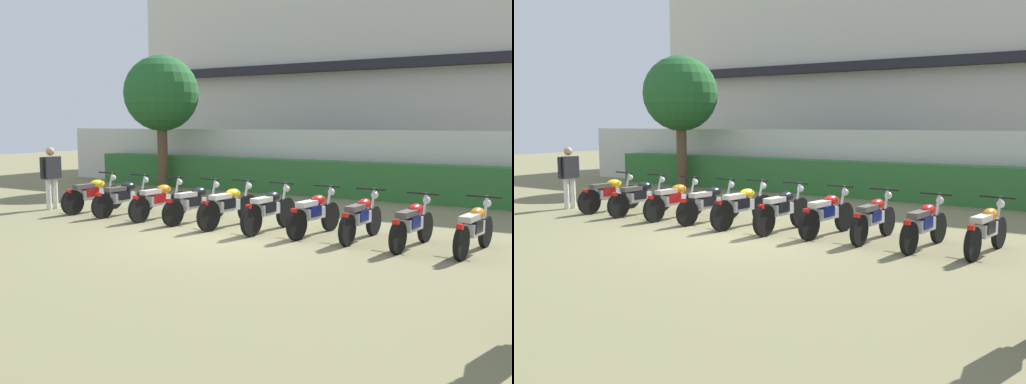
{
  "view_description": "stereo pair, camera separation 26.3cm",
  "coord_description": "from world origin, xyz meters",
  "views": [
    {
      "loc": [
        6.07,
        -9.16,
        2.18
      ],
      "look_at": [
        0.0,
        1.12,
        0.74
      ],
      "focal_mm": 40.05,
      "sensor_mm": 36.0,
      "label": 1
    },
    {
      "loc": [
        6.3,
        -9.02,
        2.18
      ],
      "look_at": [
        0.0,
        1.12,
        0.74
      ],
      "focal_mm": 40.05,
      "sensor_mm": 36.0,
      "label": 2
    }
  ],
  "objects": [
    {
      "name": "motorcycle_in_row_2",
      "position": [
        -2.42,
        0.86,
        0.44
      ],
      "size": [
        0.6,
        1.88,
        0.95
      ],
      "rotation": [
        0.0,
        0.0,
        1.5
      ],
      "color": "black",
      "rests_on": "ground"
    },
    {
      "name": "inspector_person",
      "position": [
        -5.76,
        0.63,
        0.93
      ],
      "size": [
        0.22,
        0.65,
        1.58
      ],
      "color": "silver",
      "rests_on": "ground"
    },
    {
      "name": "motorcycle_in_row_5",
      "position": [
        0.5,
        0.79,
        0.46
      ],
      "size": [
        0.6,
        1.89,
        0.97
      ],
      "rotation": [
        0.0,
        0.0,
        1.5
      ],
      "color": "black",
      "rests_on": "ground"
    },
    {
      "name": "parked_car",
      "position": [
        -2.82,
        9.85,
        0.94
      ],
      "size": [
        4.71,
        2.58,
        1.89
      ],
      "rotation": [
        0.0,
        0.0,
        0.14
      ],
      "color": "navy",
      "rests_on": "ground"
    },
    {
      "name": "motorcycle_in_row_6",
      "position": [
        1.46,
        0.88,
        0.45
      ],
      "size": [
        0.6,
        1.82,
        0.95
      ],
      "rotation": [
        0.0,
        0.0,
        1.44
      ],
      "color": "black",
      "rests_on": "ground"
    },
    {
      "name": "motorcycle_in_row_8",
      "position": [
        3.41,
        0.74,
        0.44
      ],
      "size": [
        0.6,
        1.79,
        0.94
      ],
      "rotation": [
        0.0,
        0.0,
        1.45
      ],
      "color": "black",
      "rests_on": "ground"
    },
    {
      "name": "building",
      "position": [
        0.0,
        15.37,
        4.16
      ],
      "size": [
        25.35,
        6.5,
        8.33
      ],
      "color": "beige",
      "rests_on": "ground"
    },
    {
      "name": "tree_near_inspector",
      "position": [
        -6.5,
        5.89,
        3.15
      ],
      "size": [
        2.52,
        2.52,
        4.44
      ],
      "color": "brown",
      "rests_on": "ground"
    },
    {
      "name": "motorcycle_in_row_4",
      "position": [
        -0.49,
        0.81,
        0.46
      ],
      "size": [
        0.6,
        1.92,
        0.97
      ],
      "rotation": [
        0.0,
        0.0,
        1.45
      ],
      "color": "black",
      "rests_on": "ground"
    },
    {
      "name": "motorcycle_in_row_3",
      "position": [
        -1.44,
        0.9,
        0.44
      ],
      "size": [
        0.61,
        1.89,
        0.94
      ],
      "rotation": [
        0.0,
        0.0,
        1.43
      ],
      "color": "black",
      "rests_on": "ground"
    },
    {
      "name": "motorcycle_in_row_1",
      "position": [
        -3.51,
        0.87,
        0.44
      ],
      "size": [
        0.6,
        1.91,
        0.95
      ],
      "rotation": [
        0.0,
        0.0,
        1.48
      ],
      "color": "black",
      "rests_on": "ground"
    },
    {
      "name": "compound_wall",
      "position": [
        0.0,
        7.34,
        0.99
      ],
      "size": [
        24.08,
        0.3,
        1.98
      ],
      "primitive_type": "cube",
      "color": "silver",
      "rests_on": "ground"
    },
    {
      "name": "motorcycle_in_row_9",
      "position": [
        4.43,
        0.83,
        0.44
      ],
      "size": [
        0.6,
        1.82,
        0.94
      ],
      "rotation": [
        0.0,
        0.0,
        1.44
      ],
      "color": "black",
      "rests_on": "ground"
    },
    {
      "name": "ground",
      "position": [
        0.0,
        0.0,
        0.0
      ],
      "size": [
        60.0,
        60.0,
        0.0
      ],
      "primitive_type": "plane",
      "color": "olive"
    },
    {
      "name": "hedge_row",
      "position": [
        0.0,
        6.64,
        0.53
      ],
      "size": [
        19.26,
        0.7,
        1.06
      ],
      "primitive_type": "cube",
      "color": "#337033",
      "rests_on": "ground"
    },
    {
      "name": "motorcycle_in_row_7",
      "position": [
        2.41,
        0.9,
        0.44
      ],
      "size": [
        0.6,
        1.79,
        0.95
      ],
      "rotation": [
        0.0,
        0.0,
        1.51
      ],
      "color": "black",
      "rests_on": "ground"
    },
    {
      "name": "motorcycle_in_row_0",
      "position": [
        -4.51,
        0.83,
        0.45
      ],
      "size": [
        0.6,
        1.85,
        0.96
      ],
      "rotation": [
        0.0,
        0.0,
        1.49
      ],
      "color": "black",
      "rests_on": "ground"
    }
  ]
}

